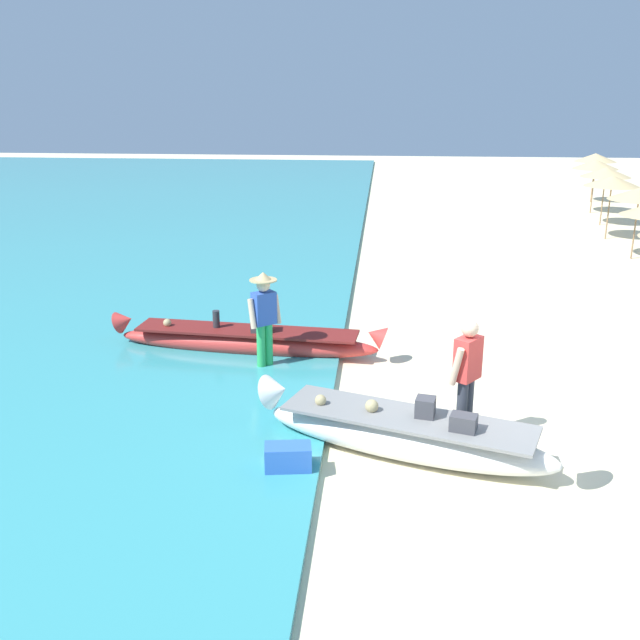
% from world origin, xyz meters
% --- Properties ---
extents(ground_plane, '(80.00, 80.00, 0.00)m').
position_xyz_m(ground_plane, '(0.00, 0.00, 0.00)').
color(ground_plane, beige).
extents(boat_white_foreground, '(4.02, 1.98, 0.86)m').
position_xyz_m(boat_white_foreground, '(-1.11, -0.81, 0.31)').
color(boat_white_foreground, white).
rests_on(boat_white_foreground, ground).
extents(boat_red_midground, '(4.90, 1.07, 0.76)m').
position_xyz_m(boat_red_midground, '(-3.78, 2.65, 0.26)').
color(boat_red_midground, red).
rests_on(boat_red_midground, ground).
extents(person_vendor_hatted, '(0.54, 0.49, 1.67)m').
position_xyz_m(person_vendor_hatted, '(-3.35, 1.92, 0.97)').
color(person_vendor_hatted, green).
rests_on(person_vendor_hatted, ground).
extents(person_tourist_customer, '(0.49, 0.55, 1.70)m').
position_xyz_m(person_tourist_customer, '(-0.37, -0.38, 0.96)').
color(person_tourist_customer, '#333842').
rests_on(person_tourist_customer, ground).
extents(parasol_row_2, '(1.60, 1.60, 1.91)m').
position_xyz_m(parasol_row_2, '(5.20, 10.81, 1.75)').
color(parasol_row_2, '#8E6B47').
rests_on(parasol_row_2, ground).
extents(parasol_row_3, '(1.60, 1.60, 1.91)m').
position_xyz_m(parasol_row_3, '(5.26, 13.48, 1.75)').
color(parasol_row_3, '#8E6B47').
rests_on(parasol_row_3, ground).
extents(parasol_row_4, '(1.60, 1.60, 1.91)m').
position_xyz_m(parasol_row_4, '(5.72, 15.83, 1.75)').
color(parasol_row_4, '#8E6B47').
rests_on(parasol_row_4, ground).
extents(parasol_row_5, '(1.60, 1.60, 1.91)m').
position_xyz_m(parasol_row_5, '(6.05, 18.31, 1.75)').
color(parasol_row_5, '#8E6B47').
rests_on(parasol_row_5, ground).
extents(parasol_row_6, '(1.60, 1.60, 1.91)m').
position_xyz_m(parasol_row_6, '(6.73, 20.94, 1.75)').
color(parasol_row_6, '#8E6B47').
rests_on(parasol_row_6, ground).
extents(cooler_box, '(0.60, 0.39, 0.40)m').
position_xyz_m(cooler_box, '(-2.54, -1.41, 0.20)').
color(cooler_box, blue).
rests_on(cooler_box, ground).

